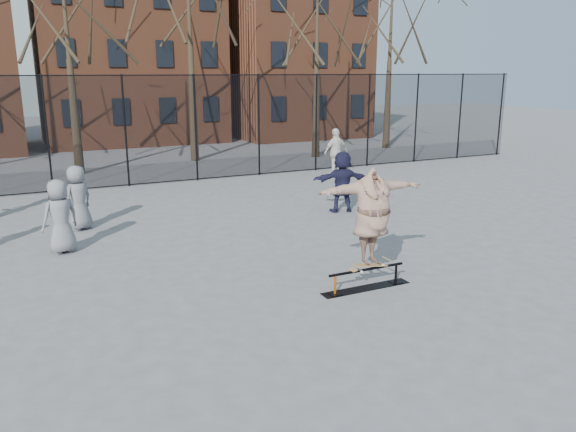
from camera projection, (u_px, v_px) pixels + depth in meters
name	position (u px, v px, depth m)	size (l,w,h in m)	color
ground	(350.00, 311.00, 9.88)	(100.00, 100.00, 0.00)	#5B5C60
skate_rail	(366.00, 281.00, 10.87)	(1.89, 0.29, 0.42)	black
skateboard	(370.00, 265.00, 10.83)	(0.77, 0.18, 0.09)	olive
skater	(372.00, 217.00, 10.59)	(2.27, 0.62, 1.85)	#643381
bystander_grey	(60.00, 216.00, 12.87)	(0.85, 0.55, 1.73)	slate
bystander_white	(336.00, 152.00, 22.50)	(1.11, 0.46, 1.89)	silver
bystander_navy	(342.00, 182.00, 16.67)	(1.70, 0.54, 1.83)	#1B1B36
bystander_extra	(78.00, 198.00, 14.76)	(0.84, 0.55, 1.72)	slate
fence	(164.00, 128.00, 20.69)	(34.03, 0.07, 4.00)	black
rowhouses	(116.00, 35.00, 31.32)	(29.00, 7.00, 13.00)	brown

